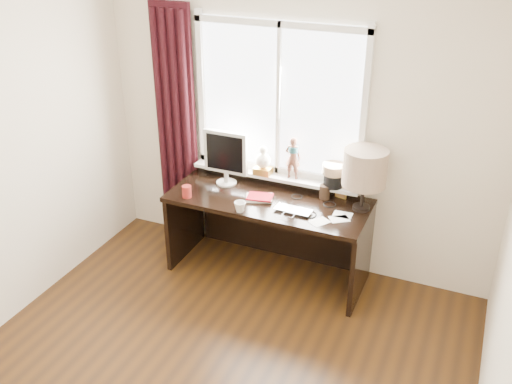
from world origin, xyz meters
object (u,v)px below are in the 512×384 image
at_px(red_cup, 187,192).
at_px(laptop, 294,210).
at_px(mug, 240,206).
at_px(desk, 272,219).
at_px(table_lamp, 365,168).
at_px(monitor, 226,155).

bearing_deg(red_cup, laptop, 7.14).
xyz_separation_m(laptop, red_cup, (-0.92, -0.11, 0.04)).
xyz_separation_m(laptop, mug, (-0.40, -0.17, 0.04)).
relative_size(red_cup, desk, 0.06).
relative_size(mug, desk, 0.06).
distance_m(red_cup, desk, 0.79).
distance_m(laptop, mug, 0.43).
height_order(red_cup, table_lamp, table_lamp).
height_order(laptop, mug, mug).
height_order(laptop, desk, laptop).
relative_size(laptop, monitor, 0.62).
bearing_deg(monitor, table_lamp, 0.29).
xyz_separation_m(laptop, desk, (-0.27, 0.23, -0.26)).
bearing_deg(table_lamp, laptop, -152.24).
relative_size(monitor, table_lamp, 0.94).
bearing_deg(red_cup, monitor, 62.40).
distance_m(laptop, table_lamp, 0.66).
bearing_deg(laptop, red_cup, -169.91).
height_order(laptop, table_lamp, table_lamp).
bearing_deg(mug, red_cup, 173.91).
relative_size(desk, monitor, 3.47).
height_order(red_cup, desk, red_cup).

